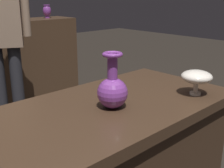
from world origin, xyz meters
The scene contains 5 objects.
vase_centerpiece centered at (-0.03, -0.04, 0.88)m, with size 0.13×0.13×0.24m.
vase_tall_behind centered at (0.38, -0.19, 0.89)m, with size 0.15×0.15×0.12m.
shelf_vase_right centered at (0.52, 2.24, 1.08)m, with size 0.09×0.09×0.17m.
shelf_vase_far_right centered at (1.04, 2.22, 1.07)m, with size 0.10×0.10×0.15m.
visitor_center_back centered at (0.20, 1.56, 1.00)m, with size 0.42×0.31×1.69m.
Camera 1 is at (-0.85, -0.90, 1.28)m, focal length 46.92 mm.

